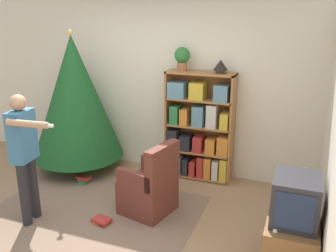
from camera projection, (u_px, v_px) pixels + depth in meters
ground_plane at (95, 229)px, 4.31m from camera, size 14.00×14.00×0.00m
wall_back at (159, 85)px, 5.68m from camera, size 8.00×0.10×2.60m
area_rug at (91, 215)px, 4.59m from camera, size 2.52×1.94×0.01m
bookshelf at (200, 130)px, 5.40m from camera, size 0.97×0.31×1.58m
tv_stand at (291, 242)px, 3.67m from camera, size 0.49×0.71×0.48m
television at (296, 199)px, 3.53m from camera, size 0.43×0.51×0.46m
game_remote at (275, 228)px, 3.46m from camera, size 0.04×0.12×0.02m
christmas_tree at (75, 98)px, 5.61m from camera, size 1.37×1.37×2.13m
armchair at (150, 188)px, 4.57m from camera, size 0.68×0.68×0.92m
standing_person at (24, 149)px, 4.21m from camera, size 0.66×0.47×1.54m
potted_plant at (182, 57)px, 5.18m from camera, size 0.22×0.22×0.33m
table_lamp at (221, 66)px, 5.03m from camera, size 0.20×0.20×0.18m
book_pile_near_tree at (84, 179)px, 5.44m from camera, size 0.21×0.18×0.09m
book_pile_by_chair at (102, 221)px, 4.42m from camera, size 0.24×0.19×0.06m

